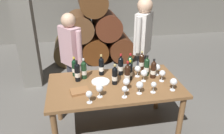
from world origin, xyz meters
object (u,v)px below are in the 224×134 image
object	(u,v)px
wine_bottle_2	(130,65)
sommelier_presenting	(143,41)
wine_bottle_3	(121,66)
taster_seated_left	(71,54)
dining_table	(115,90)
wine_glass_6	(140,85)
wine_bottle_6	(127,74)
wine_bottle_0	(115,76)
wine_glass_10	(162,74)
wine_glass_4	(154,85)
wine_glass_3	(157,68)
wine_bottle_8	(77,72)
wine_bottle_5	(153,70)
wine_glass_11	(115,72)
wine_bottle_10	(101,66)
wine_glass_9	(89,95)
tasting_notebook	(80,91)
serving_plate	(101,82)
wine_bottle_4	(84,70)
wine_bottle_9	(142,62)
wine_glass_5	(174,82)
wine_glass_0	(138,69)
wine_bottle_11	(75,68)
wine_bottle_1	(147,67)
wine_glass_8	(144,73)
wine_glass_1	(126,82)
wine_glass_7	(125,90)

from	to	relation	value
wine_bottle_2	sommelier_presenting	xyz separation A→B (m)	(0.33, 0.51, 0.15)
wine_bottle_3	taster_seated_left	bearing A→B (deg)	144.74
dining_table	wine_glass_6	bearing A→B (deg)	-48.14
wine_bottle_2	wine_bottle_6	xyz separation A→B (m)	(-0.10, -0.26, 0.00)
sommelier_presenting	wine_bottle_3	bearing A→B (deg)	-133.08
wine_bottle_0	wine_glass_10	bearing A→B (deg)	-3.84
taster_seated_left	wine_glass_4	bearing A→B (deg)	-46.60
wine_bottle_6	wine_glass_3	xyz separation A→B (m)	(0.46, 0.16, -0.02)
wine_bottle_8	wine_bottle_5	bearing A→B (deg)	-5.54
wine_glass_6	wine_glass_11	size ratio (longest dim) A/B	0.99
wine_bottle_10	wine_bottle_2	bearing A→B (deg)	-7.46
wine_glass_4	sommelier_presenting	bearing A→B (deg)	79.99
wine_bottle_8	wine_glass_9	size ratio (longest dim) A/B	1.97
wine_bottle_10	wine_glass_11	xyz separation A→B (m)	(0.16, -0.18, -0.01)
tasting_notebook	serving_plate	distance (m)	0.34
wine_bottle_0	wine_bottle_4	distance (m)	0.44
wine_bottle_3	serving_plate	world-z (taller)	wine_bottle_3
wine_glass_3	sommelier_presenting	xyz separation A→B (m)	(-0.02, 0.61, 0.17)
wine_bottle_9	wine_glass_5	xyz separation A→B (m)	(0.21, -0.63, -0.01)
wine_bottle_9	wine_glass_6	world-z (taller)	wine_bottle_9
wine_glass_5	sommelier_presenting	distance (m)	1.04
wine_bottle_2	taster_seated_left	bearing A→B (deg)	148.99
wine_bottle_8	wine_glass_4	world-z (taller)	wine_bottle_8
wine_glass_0	serving_plate	bearing A→B (deg)	-173.18
wine_bottle_3	sommelier_presenting	size ratio (longest dim) A/B	0.18
dining_table	wine_bottle_11	xyz separation A→B (m)	(-0.49, 0.34, 0.21)
wine_bottle_2	wine_glass_0	distance (m)	0.13
wine_glass_9	wine_glass_4	bearing A→B (deg)	5.21
wine_bottle_6	wine_bottle_9	distance (m)	0.48
wine_bottle_5	wine_glass_5	world-z (taller)	wine_bottle_5
wine_glass_10	wine_glass_4	bearing A→B (deg)	-130.28
wine_bottle_1	wine_glass_3	world-z (taller)	wine_bottle_1
wine_glass_4	wine_glass_6	world-z (taller)	wine_glass_6
wine_bottle_10	wine_glass_11	size ratio (longest dim) A/B	1.83
wine_bottle_6	wine_glass_4	size ratio (longest dim) A/B	2.19
serving_plate	wine_bottle_8	bearing A→B (deg)	162.44
wine_glass_8	wine_glass_9	distance (m)	0.83
wine_bottle_5	wine_bottle_8	xyz separation A→B (m)	(-1.00, 0.10, 0.01)
wine_glass_6	dining_table	bearing A→B (deg)	131.86
wine_glass_5	taster_seated_left	size ratio (longest dim) A/B	0.11
wine_glass_1	wine_glass_9	xyz separation A→B (m)	(-0.47, -0.18, -0.01)
wine_bottle_3	wine_glass_8	bearing A→B (deg)	-43.62
wine_bottle_8	wine_glass_9	bearing A→B (deg)	-78.79
wine_glass_1	taster_seated_left	bearing A→B (deg)	125.80
wine_bottle_4	wine_glass_7	distance (m)	0.70
wine_bottle_3	wine_bottle_9	world-z (taller)	wine_bottle_3
wine_glass_5	dining_table	bearing A→B (deg)	157.76
wine_glass_8	wine_glass_1	bearing A→B (deg)	-147.96
wine_bottle_3	wine_bottle_1	bearing A→B (deg)	-14.00
wine_bottle_4	wine_bottle_10	xyz separation A→B (m)	(0.24, 0.06, 0.00)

